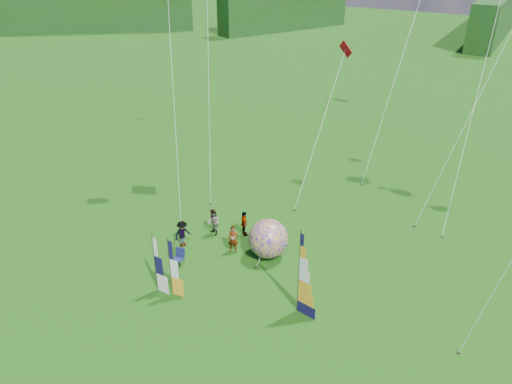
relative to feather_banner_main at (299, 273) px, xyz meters
The scene contains 17 objects.
ground 4.30m from the feather_banner_main, 120.24° to the right, with size 220.00×220.00×0.00m, color #144D0A.
treeline_ring 4.05m from the feather_banner_main, 120.24° to the right, with size 210.00×210.00×8.00m, color #163A09, non-canonical shape.
feather_banner_main is the anchor object (origin of this frame).
side_banner_left 6.52m from the feather_banner_main, 161.05° to the right, with size 0.92×0.10×3.30m, color orange, non-canonical shape.
side_banner_far 7.38m from the feather_banner_main, 162.27° to the right, with size 0.97×0.10×3.26m, color white, non-canonical shape.
bol_inflatable 5.03m from the feather_banner_main, 136.18° to the left, with size 2.30×2.30×2.30m, color #14008A.
spectator_a 6.27m from the feather_banner_main, 153.59° to the left, with size 0.63×0.41×1.72m, color #66594C.
spectator_b 8.50m from the feather_banner_main, 153.95° to the left, with size 0.84×0.41×1.73m, color #66594C.
spectator_c 8.66m from the feather_banner_main, 168.53° to the left, with size 1.10×0.41×1.70m, color #66594C.
spectator_d 7.59m from the feather_banner_main, 142.06° to the left, with size 0.96×0.39×1.63m, color #66594C.
camp_chair 7.61m from the feather_banner_main, behind, with size 0.58×0.58×1.01m, color #121841, non-canonical shape.
kite_whale 19.41m from the feather_banner_main, 75.08° to the left, with size 3.09×15.27×21.66m, color black, non-canonical shape.
kite_rainbow_delta 15.84m from the feather_banner_main, 141.14° to the left, with size 7.20×9.15×16.45m, color #FF2E51, non-canonical shape.
small_kite_red 13.82m from the feather_banner_main, 109.98° to the left, with size 2.31×9.85×10.35m, color #C6020F, non-canonical shape.
small_kite_orange 17.04m from the feather_banner_main, 73.27° to the left, with size 5.84×11.61×15.93m, color #FF7C00, non-canonical shape.
small_kite_pink 15.29m from the feather_banner_main, 151.97° to the left, with size 7.34×8.73×17.32m, color #F9209C, non-canonical shape.
small_kite_green 21.16m from the feather_banner_main, 94.53° to the left, with size 2.67×12.67×17.51m, color green, non-canonical shape.
Camera 1 is at (9.77, -14.40, 16.70)m, focal length 35.00 mm.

